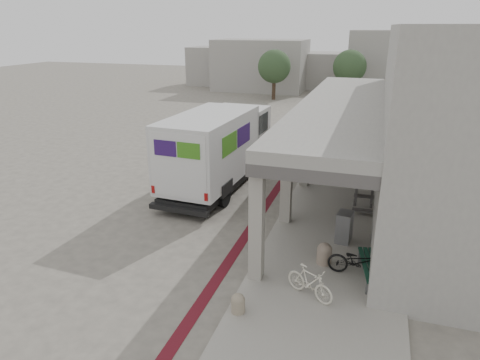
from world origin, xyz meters
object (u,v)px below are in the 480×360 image
(fedex_truck, at_px, (219,147))
(bicycle_black, at_px, (358,262))
(utility_cabinet, at_px, (344,227))
(bench, at_px, (370,268))
(bicycle_cream, at_px, (310,282))

(fedex_truck, xyz_separation_m, bicycle_black, (6.53, -6.07, -1.27))
(utility_cabinet, bearing_deg, bench, -58.37)
(bench, relative_size, utility_cabinet, 1.91)
(bench, bearing_deg, fedex_truck, 128.30)
(bicycle_cream, bearing_deg, fedex_truck, 64.27)
(bench, distance_m, bicycle_cream, 2.07)
(fedex_truck, distance_m, utility_cabinet, 7.30)
(fedex_truck, xyz_separation_m, bicycle_cream, (5.36, -7.53, -1.29))
(bench, relative_size, bicycle_cream, 1.35)
(fedex_truck, distance_m, bicycle_black, 9.01)
(fedex_truck, xyz_separation_m, bench, (6.85, -6.09, -1.40))
(fedex_truck, relative_size, bicycle_black, 4.73)
(utility_cabinet, xyz_separation_m, bicycle_cream, (-0.59, -3.48, -0.08))
(fedex_truck, height_order, bench, fedex_truck)
(bicycle_cream, bearing_deg, bicycle_black, -10.04)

